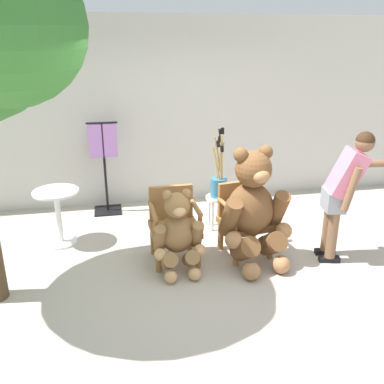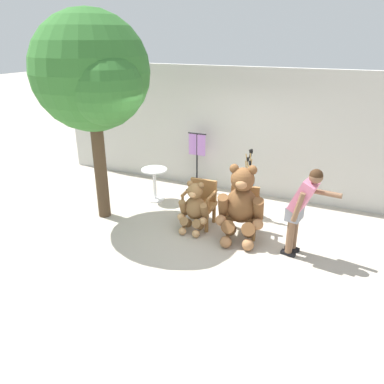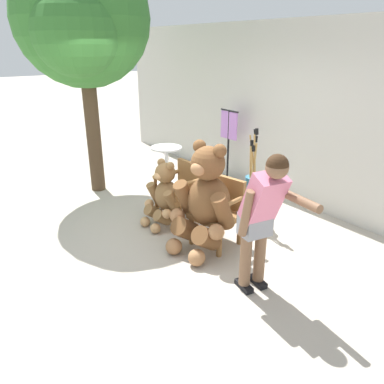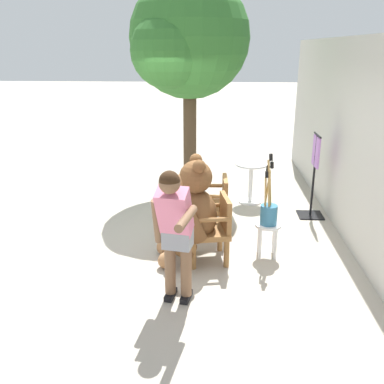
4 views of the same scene
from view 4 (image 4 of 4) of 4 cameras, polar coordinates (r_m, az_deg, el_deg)
ground_plane at (r=6.10m, az=-1.33°, el=-6.96°), size 60.00×60.00×0.00m
back_wall at (r=5.94m, az=22.41°, el=5.21°), size 10.00×0.16×2.80m
wooden_chair_left at (r=6.30m, az=2.86°, el=-1.56°), size 0.58×0.54×0.86m
wooden_chair_right at (r=5.51m, az=2.71°, el=-4.63°), size 0.64×0.61×0.86m
teddy_bear_large at (r=5.41m, az=0.05°, el=-2.57°), size 0.86×0.85×1.39m
teddy_bear_small at (r=6.31m, az=0.19°, el=-1.44°), size 0.58×0.55×0.96m
person_visitor at (r=4.39m, az=-2.29°, el=-4.50°), size 0.81×0.48×1.54m
white_stool at (r=5.72m, az=10.05°, el=-5.19°), size 0.34×0.34×0.46m
brush_bucket at (r=5.60m, az=10.19°, el=-2.32°), size 0.22×0.22×0.95m
round_side_table at (r=7.63m, az=7.86°, el=1.82°), size 0.56×0.56×0.72m
patio_tree at (r=7.76m, az=-0.79°, el=19.50°), size 2.19×2.09×3.85m
clothing_display_stand at (r=7.13m, az=15.96°, el=2.33°), size 0.44×0.40×1.36m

